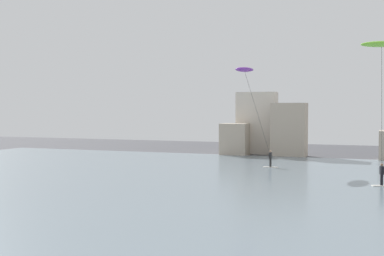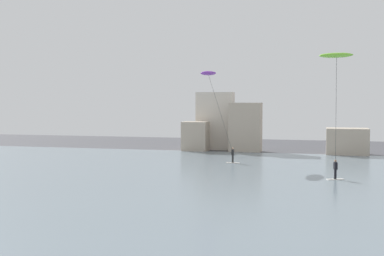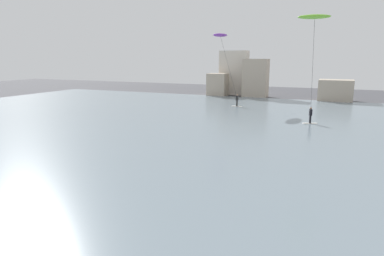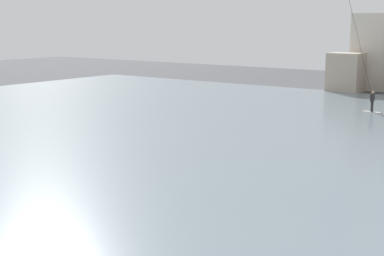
{
  "view_description": "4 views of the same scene",
  "coord_description": "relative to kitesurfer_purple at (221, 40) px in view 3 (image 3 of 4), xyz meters",
  "views": [
    {
      "loc": [
        7.3,
        -3.2,
        5.71
      ],
      "look_at": [
        1.99,
        10.49,
        5.15
      ],
      "focal_mm": 48.08,
      "sensor_mm": 36.0,
      "label": 1
    },
    {
      "loc": [
        5.7,
        -6.14,
        6.51
      ],
      "look_at": [
        0.65,
        13.08,
        5.46
      ],
      "focal_mm": 46.7,
      "sensor_mm": 36.0,
      "label": 2
    },
    {
      "loc": [
        9.24,
        1.35,
        6.53
      ],
      "look_at": [
        2.23,
        17.28,
        2.89
      ],
      "focal_mm": 31.47,
      "sensor_mm": 36.0,
      "label": 3
    },
    {
      "loc": [
        11.81,
        1.7,
        6.92
      ],
      "look_at": [
        0.99,
        16.17,
        3.6
      ],
      "focal_mm": 54.16,
      "sensor_mm": 36.0,
      "label": 4
    }
  ],
  "objects": [
    {
      "name": "water_bay",
      "position": [
        5.94,
        -15.25,
        -8.88
      ],
      "size": [
        84.0,
        52.0,
        0.1
      ],
      "primitive_type": "cube",
      "color": "slate",
      "rests_on": "ground"
    },
    {
      "name": "far_shore_buildings",
      "position": [
        2.49,
        12.71,
        -6.03
      ],
      "size": [
        23.18,
        5.57,
        7.77
      ],
      "color": "#B7A893",
      "rests_on": "ground"
    },
    {
      "name": "kitesurfer_purple",
      "position": [
        0.0,
        0.0,
        0.0
      ],
      "size": [
        4.33,
        3.94,
        9.71
      ],
      "color": "silver",
      "rests_on": "water_bay"
    },
    {
      "name": "kitesurfer_lime",
      "position": [
        12.61,
        -11.39,
        0.56
      ],
      "size": [
        3.45,
        4.45,
        10.34
      ],
      "color": "silver",
      "rests_on": "water_bay"
    }
  ]
}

